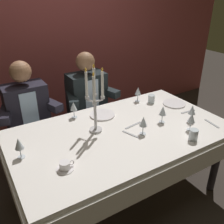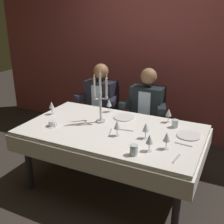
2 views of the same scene
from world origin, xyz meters
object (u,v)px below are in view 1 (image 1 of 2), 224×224
at_px(candelabra, 95,103).
at_px(wine_glass_5, 138,91).
at_px(dinner_plate_0, 174,104).
at_px(wine_glass_1, 19,144).
at_px(wine_glass_2, 163,111).
at_px(seated_diner_0, 27,109).
at_px(seated_diner_1, 87,95).
at_px(wine_glass_0, 192,118).
at_px(water_tumbler_0, 151,99).
at_px(wine_glass_4, 192,110).
at_px(wine_glass_3, 74,107).
at_px(dinner_plate_1, 102,115).
at_px(dining_table, 121,142).
at_px(water_tumbler_1, 193,135).
at_px(coffee_cup_0, 65,166).
at_px(wine_glass_6, 143,122).

bearing_deg(candelabra, wine_glass_5, 24.83).
xyz_separation_m(dinner_plate_0, wine_glass_1, (-1.62, -0.10, 0.11)).
distance_m(wine_glass_2, seated_diner_0, 1.39).
bearing_deg(candelabra, seated_diner_1, 69.37).
distance_m(wine_glass_0, water_tumbler_0, 0.64).
bearing_deg(wine_glass_4, wine_glass_3, 144.60).
relative_size(wine_glass_1, seated_diner_0, 0.13).
bearing_deg(wine_glass_5, seated_diner_1, 131.15).
xyz_separation_m(wine_glass_0, wine_glass_1, (-1.36, 0.37, 0.00)).
height_order(dinner_plate_0, seated_diner_0, seated_diner_0).
bearing_deg(dinner_plate_1, dining_table, -89.09).
bearing_deg(wine_glass_5, water_tumbler_0, -45.77).
bearing_deg(dinner_plate_0, wine_glass_3, 164.81).
relative_size(dinner_plate_0, water_tumbler_1, 2.50).
xyz_separation_m(water_tumbler_1, coffee_cup_0, (-1.03, 0.20, -0.02)).
height_order(dinner_plate_1, wine_glass_6, wine_glass_6).
bearing_deg(wine_glass_6, water_tumbler_1, -44.42).
bearing_deg(wine_glass_3, water_tumbler_0, -7.81).
xyz_separation_m(dinner_plate_1, water_tumbler_0, (0.60, -0.01, 0.04)).
bearing_deg(dinner_plate_0, dining_table, -168.52).
distance_m(water_tumbler_1, coffee_cup_0, 1.05).
bearing_deg(dining_table, wine_glass_4, -17.15).
bearing_deg(seated_diner_1, wine_glass_4, -63.22).
relative_size(dinner_plate_1, water_tumbler_0, 2.80).
distance_m(dinner_plate_1, water_tumbler_0, 0.60).
bearing_deg(wine_glass_2, wine_glass_6, -165.86).
distance_m(candelabra, wine_glass_4, 0.91).
bearing_deg(candelabra, wine_glass_6, -38.22).
bearing_deg(wine_glass_3, dinner_plate_0, -15.19).
height_order(wine_glass_6, water_tumbler_0, wine_glass_6).
xyz_separation_m(water_tumbler_1, seated_diner_1, (-0.32, 1.32, -0.05)).
distance_m(wine_glass_2, water_tumbler_0, 0.45).
xyz_separation_m(dining_table, wine_glass_2, (0.40, -0.07, 0.24)).
distance_m(wine_glass_0, coffee_cup_0, 1.14).
height_order(dinner_plate_1, water_tumbler_1, water_tumbler_1).
height_order(wine_glass_6, coffee_cup_0, wine_glass_6).
xyz_separation_m(wine_glass_0, seated_diner_1, (-0.42, 1.19, -0.12)).
distance_m(dining_table, dinner_plate_1, 0.36).
bearing_deg(wine_glass_5, dining_table, -139.02).
bearing_deg(wine_glass_1, water_tumbler_0, 10.21).
xyz_separation_m(dining_table, coffee_cup_0, (-0.62, -0.23, 0.15)).
height_order(dining_table, wine_glass_5, wine_glass_5).
xyz_separation_m(water_tumbler_0, seated_diner_1, (-0.50, 0.56, -0.05)).
relative_size(coffee_cup_0, seated_diner_1, 0.11).
distance_m(coffee_cup_0, seated_diner_1, 1.33).
relative_size(wine_glass_0, wine_glass_1, 1.00).
distance_m(wine_glass_1, seated_diner_0, 0.87).
xyz_separation_m(candelabra, wine_glass_1, (-0.65, -0.05, -0.15)).
distance_m(wine_glass_2, wine_glass_5, 0.51).
bearing_deg(dinner_plate_0, wine_glass_5, 136.60).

